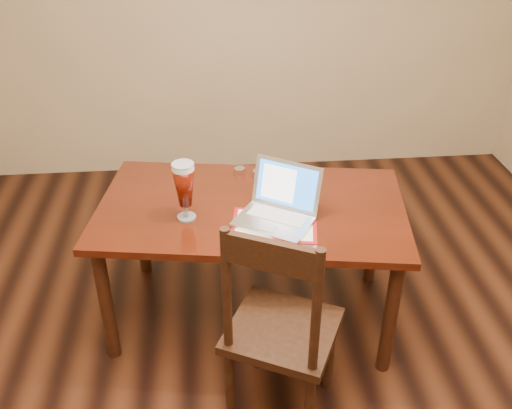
{
  "coord_description": "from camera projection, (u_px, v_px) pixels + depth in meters",
  "views": [
    {
      "loc": [
        -0.3,
        -1.89,
        2.31
      ],
      "look_at": [
        -0.08,
        0.5,
        0.83
      ],
      "focal_mm": 40.0,
      "sensor_mm": 36.0,
      "label": 1
    }
  ],
  "objects": [
    {
      "name": "room_shell",
      "position": [
        293.0,
        45.0,
        1.91
      ],
      "size": [
        4.51,
        5.01,
        2.71
      ],
      "color": "tan",
      "rests_on": "ground"
    },
    {
      "name": "dining_table",
      "position": [
        250.0,
        219.0,
        3.0
      ],
      "size": [
        1.72,
        1.14,
        1.06
      ],
      "rotation": [
        0.0,
        0.0,
        -0.16
      ],
      "color": "#441309",
      "rests_on": "ground"
    },
    {
      "name": "dining_chair",
      "position": [
        280.0,
        330.0,
        2.52
      ],
      "size": [
        0.61,
        0.6,
        1.1
      ],
      "rotation": [
        0.0,
        0.0,
        -0.46
      ],
      "color": "#321A0E",
      "rests_on": "ground"
    },
    {
      "name": "ground",
      "position": [
        281.0,
        397.0,
        2.84
      ],
      "size": [
        5.0,
        5.0,
        0.0
      ],
      "primitive_type": "plane",
      "color": "black",
      "rests_on": "ground"
    }
  ]
}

